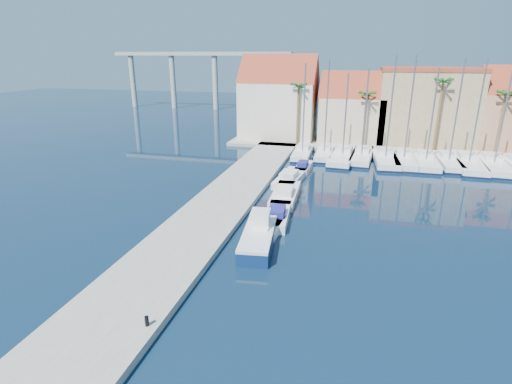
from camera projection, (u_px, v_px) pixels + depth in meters
ground at (286, 308)px, 23.09m from camera, size 260.00×260.00×0.00m
quay_west at (218, 208)px, 37.49m from camera, size 6.00×77.00×0.50m
shore_north at (401, 143)px, 64.54m from camera, size 54.00×16.00×0.50m
bollard at (147, 321)px, 20.72m from camera, size 0.22×0.22×0.56m
fishing_boat at (258, 236)px, 30.41m from camera, size 3.00×6.92×2.35m
motorboat_west_0 at (265, 231)px, 31.81m from camera, size 2.24×5.80×1.40m
motorboat_west_1 at (277, 215)px, 35.02m from camera, size 2.48×6.29×1.40m
motorboat_west_2 at (285, 194)px, 40.30m from camera, size 2.66×7.45×1.40m
motorboat_west_3 at (290, 178)px, 45.68m from camera, size 3.06×7.60×1.40m
motorboat_west_4 at (303, 167)px, 49.81m from camera, size 1.84×5.20×1.40m
sailboat_0 at (303, 152)px, 57.06m from camera, size 2.65×9.07×12.76m
sailboat_1 at (324, 153)px, 56.55m from camera, size 2.24×8.38×13.28m
sailboat_2 at (343, 156)px, 55.19m from camera, size 3.83×11.34×11.64m
sailboat_3 at (362, 156)px, 55.26m from camera, size 3.45×10.28×12.24m
sailboat_4 at (385, 158)px, 54.16m from camera, size 3.61×11.35×13.77m
sailboat_5 at (403, 159)px, 53.56m from camera, size 2.90×10.60×13.77m
sailboat_6 at (425, 161)px, 52.67m from camera, size 2.74×10.12×12.34m
sailboat_7 at (448, 161)px, 52.31m from camera, size 2.76×9.44×13.51m
sailboat_8 at (468, 162)px, 51.81m from camera, size 3.57×11.69×13.44m
sailboat_9 at (493, 164)px, 51.16m from camera, size 3.83×11.52×12.47m
building_0 at (279, 101)px, 66.32m from camera, size 12.30×9.00×13.50m
building_1 at (352, 111)px, 63.87m from camera, size 10.30×8.00×11.00m
building_2 at (426, 106)px, 61.87m from camera, size 14.20×10.20×11.50m
palm_0 at (299, 88)px, 59.96m from camera, size 2.60×2.60×10.15m
palm_1 at (367, 96)px, 57.90m from camera, size 2.60×2.60×9.15m
palm_2 at (443, 84)px, 54.91m from camera, size 2.60×2.60×11.15m
palm_3 at (506, 96)px, 53.48m from camera, size 2.60×2.60×9.65m
viaduct at (197, 69)px, 104.00m from camera, size 48.00×2.20×14.45m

